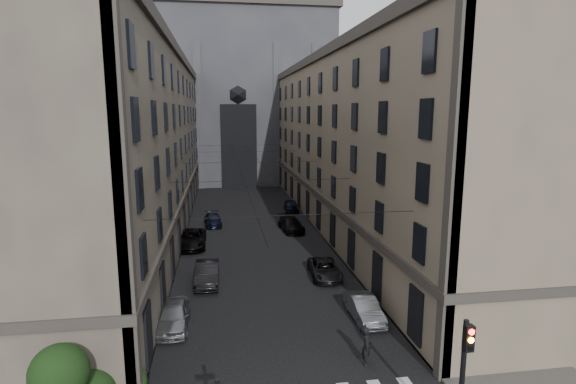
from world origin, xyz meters
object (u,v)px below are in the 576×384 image
car_left_midnear (207,273)px  car_right_midfar (291,224)px  pedestrian (367,346)px  car_right_midnear (325,269)px  car_left_far (213,220)px  car_left_near (174,316)px  car_left_midfar (191,239)px  car_right_far (291,206)px  car_right_near (364,308)px  gothic_tower (235,85)px  traffic_light_right (464,369)px

car_left_midnear → car_right_midfar: car_left_midnear is taller
pedestrian → car_right_midnear: bearing=19.0°
car_left_midnear → car_left_far: 17.77m
car_left_near → car_left_midfar: (0.08, 16.49, 0.04)m
car_right_far → car_right_midnear: bearing=-88.6°
car_left_near → car_left_midfar: car_left_midfar is taller
car_right_near → pedestrian: size_ratio=2.15×
car_left_far → car_right_far: car_right_far is taller
gothic_tower → car_left_far: size_ratio=13.03×
car_right_near → car_right_midnear: size_ratio=0.91×
pedestrian → traffic_light_right: bearing=-142.2°
traffic_light_right → car_left_midnear: (-10.00, 18.42, -2.47)m
car_left_far → car_right_far: bearing=25.5°
car_left_midfar → car_right_near: size_ratio=1.35×
car_right_near → car_right_far: (0.36, 30.97, 0.02)m
car_left_midnear → car_right_midfar: size_ratio=0.97×
car_left_midnear → car_left_far: (0.20, 17.77, -0.17)m
traffic_light_right → pedestrian: bearing=105.5°
car_left_far → pedestrian: size_ratio=2.22×
gothic_tower → car_left_midfar: size_ratio=9.95×
car_left_midnear → car_left_midfar: car_left_midnear is taller
car_left_far → car_right_midnear: bearing=-68.3°
pedestrian → car_right_far: bearing=19.4°
gothic_tower → pedestrian: bearing=-86.7°
pedestrian → car_left_midnear: bearing=56.3°
car_left_midfar → gothic_tower: bearing=81.8°
car_left_near → car_right_near: car_left_near is taller
car_right_far → car_right_near: bearing=-86.6°
car_right_midfar → car_right_midnear: bearing=-93.7°
car_right_midfar → car_left_midfar: bearing=-162.2°
car_left_midnear → car_right_midnear: (9.03, -0.03, -0.15)m
car_right_midfar → car_right_far: (1.54, 9.45, -0.00)m
car_left_near → car_left_midfar: bearing=89.5°
car_left_far → car_right_near: size_ratio=1.03×
gothic_tower → car_left_midfar: (-6.12, -44.96, -16.99)m
gothic_tower → car_right_midnear: bearing=-85.2°
car_right_near → car_right_far: size_ratio=1.00×
car_left_far → car_right_midnear: size_ratio=0.93×
traffic_light_right → car_left_midnear: traffic_light_right is taller
car_left_midnear → car_right_far: size_ratio=1.14×
traffic_light_right → car_left_near: size_ratio=1.15×
car_left_far → car_right_far: size_ratio=1.03×
car_left_midfar → car_right_far: (11.87, 13.88, -0.07)m
car_left_near → car_left_far: bearing=85.2°
car_left_midfar → car_left_far: bearing=76.2°
car_left_midnear → pedestrian: bearing=-55.6°
car_right_midnear → car_right_midfar: car_right_midfar is taller
car_left_midnear → car_right_far: car_left_midnear is taller
traffic_light_right → car_left_far: bearing=105.2°
car_left_midnear → car_left_midfar: size_ratio=0.85×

